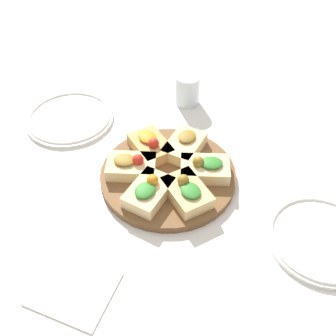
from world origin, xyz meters
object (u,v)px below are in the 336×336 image
(serving_board, at_px, (168,175))
(plate_left, at_px, (70,118))
(water_glass, at_px, (187,90))
(napkin_stack, at_px, (73,288))
(plate_right, at_px, (321,239))

(serving_board, height_order, plate_left, serving_board)
(serving_board, bearing_deg, water_glass, 96.03)
(plate_left, xyz_separation_m, napkin_stack, (0.23, -0.46, -0.00))
(serving_board, relative_size, plate_right, 1.43)
(serving_board, distance_m, napkin_stack, 0.34)
(napkin_stack, bearing_deg, plate_right, 28.70)
(water_glass, bearing_deg, napkin_stack, -95.18)
(plate_left, bearing_deg, napkin_stack, -63.06)
(serving_board, bearing_deg, plate_right, -12.98)
(water_glass, bearing_deg, serving_board, -83.97)
(serving_board, distance_m, plate_left, 0.35)
(napkin_stack, bearing_deg, serving_board, 74.51)
(napkin_stack, bearing_deg, water_glass, 84.82)
(plate_left, relative_size, water_glass, 2.72)
(napkin_stack, bearing_deg, plate_left, 116.94)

